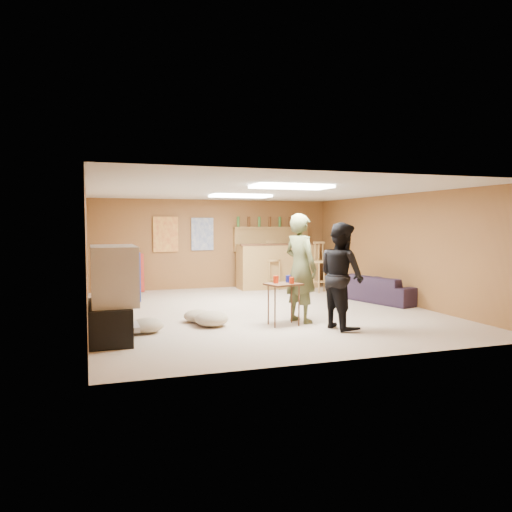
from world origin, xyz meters
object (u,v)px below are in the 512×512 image
object	(u,v)px
person_black	(341,276)
tray_table	(283,304)
person_olive	(300,268)
tv_body	(114,275)
bar_counter	(278,266)
sofa	(379,288)

from	to	relation	value
person_black	tray_table	bearing A→B (deg)	49.42
person_olive	tray_table	world-z (taller)	person_olive
tv_body	bar_counter	world-z (taller)	tv_body
tv_body	person_black	bearing A→B (deg)	-6.29
person_olive	person_black	xyz separation A→B (m)	(0.39, -0.66, -0.07)
tv_body	bar_counter	xyz separation A→B (m)	(4.15, 4.45, -0.35)
person_olive	sofa	size ratio (longest dim) A/B	0.96
bar_counter	person_black	distance (m)	4.89
tv_body	bar_counter	distance (m)	6.09
tv_body	tray_table	distance (m)	2.64
tv_body	person_olive	distance (m)	2.95
person_olive	sofa	xyz separation A→B (m)	(2.41, 1.46, -0.62)
person_olive	person_black	world-z (taller)	person_olive
bar_counter	tray_table	distance (m)	4.61
tv_body	person_black	world-z (taller)	person_black
tv_body	sofa	distance (m)	5.66
person_olive	sofa	distance (m)	2.89
bar_counter	tray_table	size ratio (longest dim) A/B	3.00
tv_body	sofa	xyz separation A→B (m)	(5.35, 1.75, -0.63)
person_black	sofa	size ratio (longest dim) A/B	0.88
tv_body	person_olive	size ratio (longest dim) A/B	0.62
tv_body	person_olive	xyz separation A→B (m)	(2.94, 0.29, -0.02)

